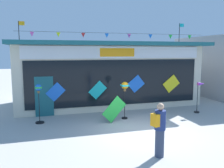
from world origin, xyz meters
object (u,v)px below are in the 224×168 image
kite_shop_building (107,73)px  display_kite_on_ground (114,109)px  person_near_camera (159,129)px  wind_spinner_far_left (39,96)px  wind_spinner_center_left (200,91)px  wind_spinner_left (125,89)px

kite_shop_building → display_kite_on_ground: 4.37m
person_near_camera → display_kite_on_ground: bearing=-11.0°
wind_spinner_far_left → person_near_camera: size_ratio=1.06×
wind_spinner_center_left → person_near_camera: (-4.56, -4.33, -0.26)m
wind_spinner_far_left → display_kite_on_ground: 3.45m
wind_spinner_left → display_kite_on_ground: wind_spinner_left is taller
wind_spinner_left → wind_spinner_far_left: bearing=174.5°
kite_shop_building → wind_spinner_far_left: bearing=-140.4°
kite_shop_building → display_kite_on_ground: (-0.73, -4.11, -1.29)m
wind_spinner_far_left → wind_spinner_left: size_ratio=0.99×
wind_spinner_far_left → wind_spinner_center_left: wind_spinner_far_left is taller
person_near_camera → wind_spinner_center_left: bearing=-61.6°
wind_spinner_far_left → kite_shop_building: bearing=39.6°
person_near_camera → display_kite_on_ground: (-0.28, 3.89, -0.28)m
person_near_camera → wind_spinner_far_left: bearing=22.4°
wind_spinner_center_left → person_near_camera: bearing=-136.5°
wind_spinner_center_left → person_near_camera: 6.30m
wind_spinner_far_left → wind_spinner_left: wind_spinner_left is taller
wind_spinner_center_left → person_near_camera: person_near_camera is taller
wind_spinner_far_left → wind_spinner_left: 3.95m
wind_spinner_center_left → kite_shop_building: bearing=138.4°
kite_shop_building → display_kite_on_ground: kite_shop_building is taller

